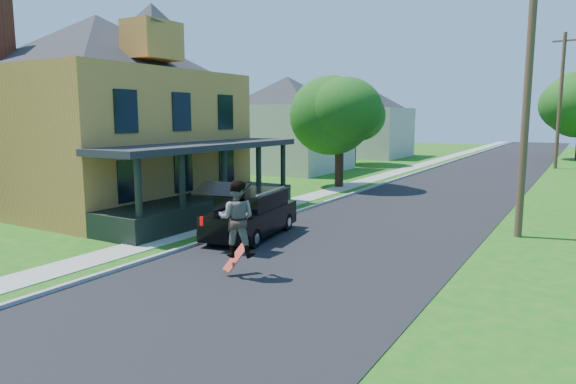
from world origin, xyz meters
The scene contains 15 objects.
ground centered at (0.00, 0.00, 0.00)m, with size 140.00×140.00×0.00m, color #135C12.
street centered at (0.00, 20.00, 0.00)m, with size 8.00×120.00×0.02m, color black.
curb centered at (-4.05, 20.00, 0.00)m, with size 0.15×120.00×0.12m, color gray.
sidewalk centered at (-5.60, 20.00, 0.00)m, with size 1.30×120.00×0.03m, color #999991.
front_walk centered at (-9.50, 6.00, 0.00)m, with size 6.50×1.20×0.03m, color #999991.
main_house centered at (-12.80, 5.99, 4.92)m, with size 15.56×15.56×10.10m.
neighbor_house_mid centered at (-13.50, 24.00, 4.19)m, with size 12.78×12.78×8.30m.
neighbor_house_far centered at (-13.50, 40.00, 4.19)m, with size 12.78×12.78×8.30m.
black_suv centered at (-3.20, 4.12, 0.83)m, with size 2.40×4.84×2.16m.
skateboarder centered at (-0.92, 0.20, 1.58)m, with size 1.21×1.10×2.02m.
skateboard centered at (-1.06, 0.32, 0.46)m, with size 0.46×0.67×0.72m.
tree_left_mid centered at (-6.03, 17.46, 4.85)m, with size 5.16×5.17×7.40m.
tree_left_far centered at (-10.99, 30.97, 4.60)m, with size 5.07×4.83×7.07m.
utility_pole_near centered at (4.91, 8.96, 4.90)m, with size 1.60×0.42×9.50m.
utility_pole_far centered at (4.50, 36.07, 5.49)m, with size 1.74×0.38×10.67m.
Camera 1 is at (6.93, -10.43, 4.25)m, focal length 32.00 mm.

